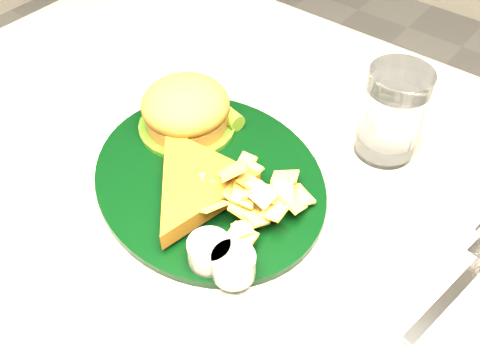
{
  "coord_description": "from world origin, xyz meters",
  "views": [
    {
      "loc": [
        0.24,
        -0.36,
        1.23
      ],
      "look_at": [
        -0.02,
        -0.04,
        0.8
      ],
      "focal_mm": 40.0,
      "sensor_mm": 36.0,
      "label": 1
    }
  ],
  "objects": [
    {
      "name": "table",
      "position": [
        0.0,
        0.0,
        0.38
      ],
      "size": [
        1.2,
        0.8,
        0.75
      ],
      "primitive_type": null,
      "color": "gray",
      "rests_on": "ground"
    },
    {
      "name": "dinner_plate",
      "position": [
        -0.08,
        -0.03,
        0.79
      ],
      "size": [
        0.41,
        0.38,
        0.07
      ],
      "primitive_type": null,
      "rotation": [
        0.0,
        0.0,
        -0.4
      ],
      "color": "black",
      "rests_on": "table"
    },
    {
      "name": "water_glass",
      "position": [
        0.06,
        0.16,
        0.81
      ],
      "size": [
        0.09,
        0.09,
        0.12
      ],
      "primitive_type": "cylinder",
      "rotation": [
        0.0,
        0.0,
        0.22
      ],
      "color": "white",
      "rests_on": "table"
    },
    {
      "name": "fork_napkin",
      "position": [
        0.22,
        0.0,
        0.76
      ],
      "size": [
        0.16,
        0.2,
        0.01
      ],
      "primitive_type": null,
      "rotation": [
        0.0,
        0.0,
        -0.16
      ],
      "color": "white",
      "rests_on": "table"
    },
    {
      "name": "ramekin",
      "position": [
        -0.17,
        0.09,
        0.76
      ],
      "size": [
        0.05,
        0.05,
        0.02
      ],
      "primitive_type": "cylinder",
      "rotation": [
        0.0,
        0.0,
        0.33
      ],
      "color": "white",
      "rests_on": "table"
    },
    {
      "name": "wrapped_straw",
      "position": [
        0.03,
        0.1,
        0.75
      ],
      "size": [
        0.22,
        0.1,
        0.01
      ],
      "primitive_type": null,
      "rotation": [
        0.0,
        0.0,
        0.13
      ],
      "color": "white",
      "rests_on": "table"
    }
  ]
}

